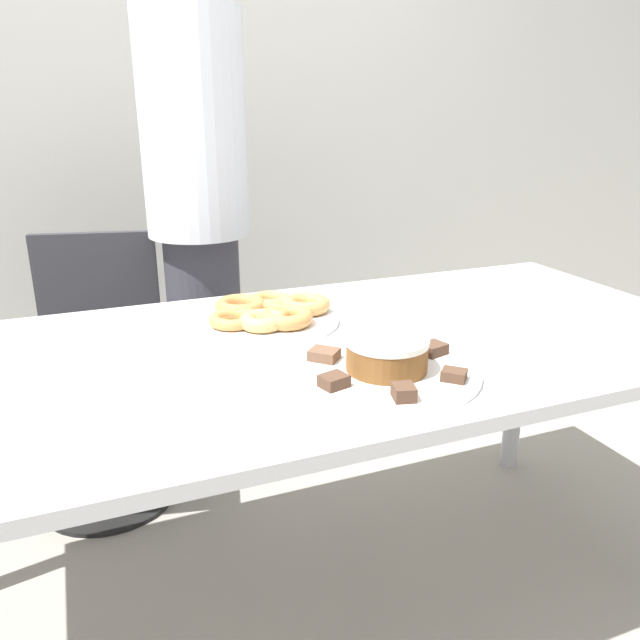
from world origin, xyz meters
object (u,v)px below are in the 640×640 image
(office_chair_left, at_px, (100,380))
(frosted_cake, at_px, (387,354))
(person_standing, at_px, (199,216))
(plate_cake, at_px, (386,372))
(plate_donuts, at_px, (267,321))

(office_chair_left, height_order, frosted_cake, office_chair_left)
(person_standing, relative_size, office_chair_left, 1.99)
(frosted_cake, bearing_deg, office_chair_left, 117.61)
(plate_cake, xyz_separation_m, plate_donuts, (-0.13, 0.39, -0.00))
(person_standing, relative_size, plate_cake, 4.61)
(person_standing, bearing_deg, office_chair_left, -177.03)
(frosted_cake, bearing_deg, plate_cake, 0.00)
(plate_donuts, xyz_separation_m, frosted_cake, (0.13, -0.39, 0.04))
(person_standing, xyz_separation_m, office_chair_left, (-0.36, -0.02, -0.51))
(office_chair_left, distance_m, plate_cake, 1.17)
(office_chair_left, height_order, plate_cake, office_chair_left)
(plate_donuts, bearing_deg, person_standing, 92.81)
(plate_cake, relative_size, plate_donuts, 1.05)
(office_chair_left, distance_m, frosted_cake, 1.19)
(plate_cake, bearing_deg, plate_donuts, 108.22)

